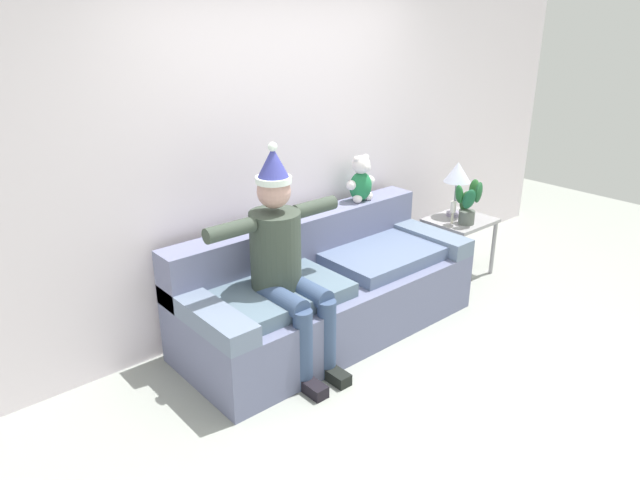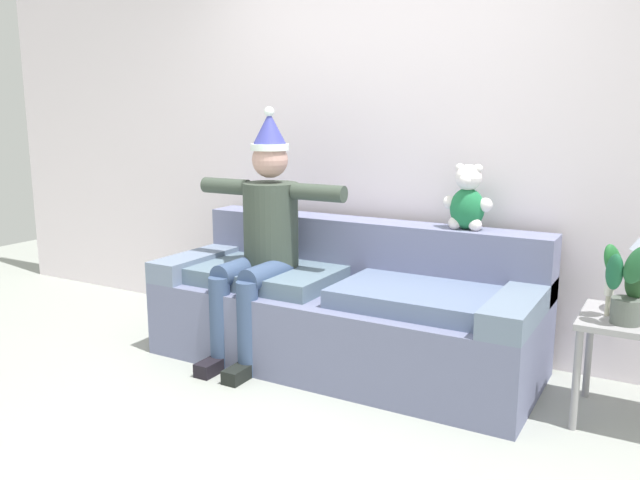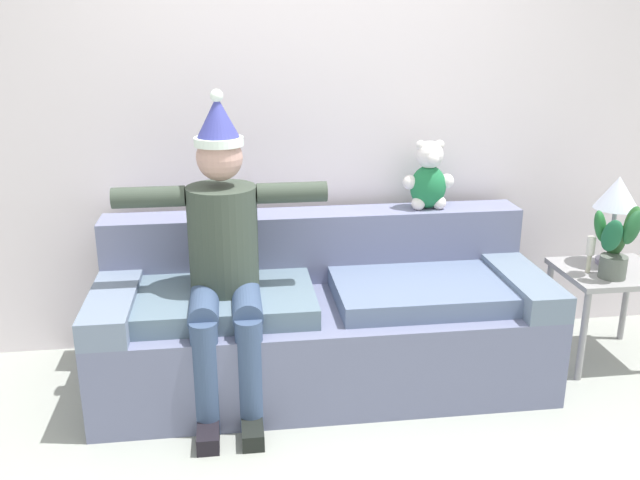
# 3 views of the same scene
# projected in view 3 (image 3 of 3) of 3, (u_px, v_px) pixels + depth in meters

# --- Properties ---
(back_wall) EXTENTS (7.00, 0.10, 2.70)m
(back_wall) POSITION_uv_depth(u_px,v_px,m) (309.00, 111.00, 3.80)
(back_wall) COLOR white
(back_wall) RESTS_ON ground_plane
(couch) EXTENTS (2.29, 0.91, 0.84)m
(couch) POSITION_uv_depth(u_px,v_px,m) (321.00, 318.00, 3.61)
(couch) COLOR slate
(couch) RESTS_ON ground_plane
(person_seated) EXTENTS (1.02, 0.77, 1.54)m
(person_seated) POSITION_uv_depth(u_px,v_px,m) (224.00, 252.00, 3.25)
(person_seated) COLOR #3A453A
(person_seated) RESTS_ON ground_plane
(teddy_bear) EXTENTS (0.29, 0.17, 0.38)m
(teddy_bear) POSITION_uv_depth(u_px,v_px,m) (429.00, 178.00, 3.74)
(teddy_bear) COLOR #207543
(teddy_bear) RESTS_ON couch
(side_table) EXTENTS (0.55, 0.48, 0.53)m
(side_table) POSITION_uv_depth(u_px,v_px,m) (610.00, 284.00, 3.75)
(side_table) COLOR #959395
(side_table) RESTS_ON ground_plane
(table_lamp) EXTENTS (0.24, 0.24, 0.50)m
(table_lamp) POSITION_uv_depth(u_px,v_px,m) (617.00, 197.00, 3.70)
(table_lamp) COLOR gray
(table_lamp) RESTS_ON side_table
(potted_plant) EXTENTS (0.28, 0.24, 0.40)m
(potted_plant) POSITION_uv_depth(u_px,v_px,m) (617.00, 242.00, 3.54)
(potted_plant) COLOR #586058
(potted_plant) RESTS_ON side_table
(candle_tall) EXTENTS (0.04, 0.04, 0.20)m
(candle_tall) POSITION_uv_depth(u_px,v_px,m) (590.00, 250.00, 3.64)
(candle_tall) COLOR beige
(candle_tall) RESTS_ON side_table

